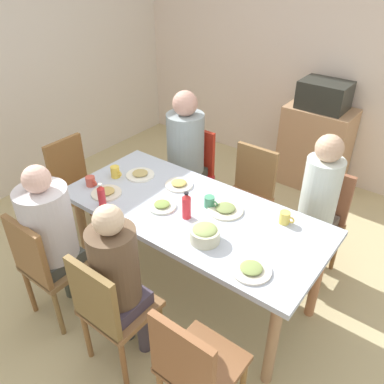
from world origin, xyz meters
name	(u,v)px	position (x,y,z in m)	size (l,w,h in m)	color
ground_plane	(192,288)	(0.00, 0.00, 0.00)	(5.83, 5.83, 0.00)	#C2B482
wall_back	(333,61)	(0.00, 2.41, 1.30)	(5.09, 0.12, 2.60)	beige
dining_table	(192,220)	(0.00, 0.00, 0.69)	(1.91, 0.87, 0.78)	silver
chair_0	(248,192)	(0.00, 0.81, 0.51)	(0.40, 0.40, 0.90)	#95613B
chair_1	(191,170)	(-0.64, 0.81, 0.51)	(0.40, 0.40, 0.90)	red
person_1	(185,147)	(-0.64, 0.73, 0.79)	(0.34, 0.34, 1.31)	#483746
chair_2	(110,308)	(0.00, -0.81, 0.51)	(0.40, 0.40, 0.90)	olive
person_2	(118,275)	(0.00, -0.72, 0.72)	(0.30, 0.30, 1.21)	#363D3D
chair_3	(46,263)	(-0.64, -0.81, 0.51)	(0.40, 0.40, 0.90)	olive
person_3	(50,230)	(-0.64, -0.73, 0.75)	(0.34, 0.34, 1.24)	#43483A
chair_4	(194,366)	(0.64, -0.81, 0.51)	(0.40, 0.40, 0.90)	brown
chair_5	(76,182)	(-1.34, 0.00, 0.51)	(0.40, 0.40, 0.90)	olive
chair_6	(318,218)	(0.64, 0.81, 0.51)	(0.40, 0.40, 0.90)	olive
person_6	(318,199)	(0.64, 0.72, 0.74)	(0.30, 0.30, 1.26)	brown
plate_0	(179,184)	(-0.27, 0.19, 0.79)	(0.21, 0.21, 0.04)	silver
plate_1	(140,174)	(-0.62, 0.12, 0.79)	(0.23, 0.23, 0.04)	white
plate_2	(162,206)	(-0.19, -0.10, 0.79)	(0.20, 0.20, 0.04)	silver
plate_3	(225,209)	(0.19, 0.13, 0.79)	(0.25, 0.25, 0.04)	#E9E6C8
plate_4	(251,269)	(0.64, -0.27, 0.79)	(0.24, 0.24, 0.04)	silver
plate_5	(106,192)	(-0.63, -0.23, 0.79)	(0.22, 0.22, 0.04)	silver
bowl_0	(205,234)	(0.27, -0.22, 0.83)	(0.19, 0.19, 0.11)	beige
cup_0	(91,181)	(-0.81, -0.22, 0.81)	(0.11, 0.07, 0.08)	#CB5245
cup_1	(285,218)	(0.58, 0.26, 0.82)	(0.11, 0.07, 0.09)	#E8D055
cup_2	(115,172)	(-0.76, -0.01, 0.82)	(0.11, 0.07, 0.09)	yellow
cup_3	(210,202)	(0.07, 0.11, 0.82)	(0.11, 0.07, 0.08)	#43916A
bottle_0	(186,206)	(0.02, -0.09, 0.87)	(0.06, 0.06, 0.20)	red
bottle_1	(102,196)	(-0.54, -0.35, 0.86)	(0.05, 0.05, 0.18)	red
side_cabinet	(315,147)	(0.07, 2.11, 0.45)	(0.70, 0.44, 0.90)	tan
microwave	(324,95)	(0.07, 2.11, 1.04)	(0.48, 0.36, 0.28)	#292B26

